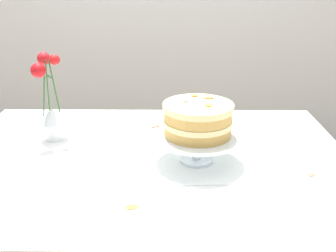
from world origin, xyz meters
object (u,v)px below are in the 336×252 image
at_px(cake_stand, 197,139).
at_px(layer_cake, 198,119).
at_px(dining_table, 150,182).
at_px(flower_vase, 50,106).

height_order(cake_stand, layer_cake, layer_cake).
bearing_deg(cake_stand, layer_cake, 78.49).
xyz_separation_m(dining_table, layer_cake, (0.16, -0.02, 0.24)).
bearing_deg(flower_vase, cake_stand, -19.29).
bearing_deg(flower_vase, dining_table, -24.53).
bearing_deg(cake_stand, dining_table, 174.05).
bearing_deg(dining_table, layer_cake, -5.91).
height_order(cake_stand, flower_vase, flower_vase).
xyz_separation_m(layer_cake, flower_vase, (-0.54, 0.19, -0.02)).
bearing_deg(flower_vase, layer_cake, -19.29).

